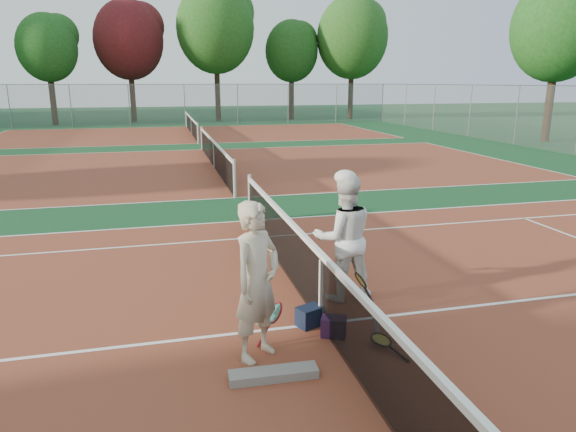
{
  "coord_description": "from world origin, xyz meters",
  "views": [
    {
      "loc": [
        -1.95,
        -6.03,
        3.17
      ],
      "look_at": [
        0.0,
        1.81,
        1.05
      ],
      "focal_mm": 32.0,
      "sensor_mm": 36.0,
      "label": 1
    }
  ],
  "objects": [
    {
      "name": "ground",
      "position": [
        0.0,
        0.0,
        0.0
      ],
      "size": [
        130.0,
        130.0,
        0.0
      ],
      "primitive_type": "plane",
      "color": "#103D1D",
      "rests_on": "ground"
    },
    {
      "name": "court_main",
      "position": [
        0.0,
        0.0,
        0.0
      ],
      "size": [
        23.77,
        10.97,
        0.01
      ],
      "primitive_type": "cube",
      "color": "brown",
      "rests_on": "ground"
    },
    {
      "name": "court_far_a",
      "position": [
        0.0,
        13.5,
        0.0
      ],
      "size": [
        23.77,
        10.97,
        0.01
      ],
      "primitive_type": "cube",
      "color": "brown",
      "rests_on": "ground"
    },
    {
      "name": "court_far_b",
      "position": [
        0.0,
        27.0,
        0.0
      ],
      "size": [
        23.77,
        10.97,
        0.01
      ],
      "primitive_type": "cube",
      "color": "brown",
      "rests_on": "ground"
    },
    {
      "name": "net_main",
      "position": [
        0.0,
        0.0,
        0.51
      ],
      "size": [
        0.1,
        10.98,
        1.02
      ],
      "primitive_type": null,
      "color": "black",
      "rests_on": "ground"
    },
    {
      "name": "net_far_a",
      "position": [
        0.0,
        13.5,
        0.51
      ],
      "size": [
        0.1,
        10.98,
        1.02
      ],
      "primitive_type": null,
      "color": "black",
      "rests_on": "ground"
    },
    {
      "name": "net_far_b",
      "position": [
        0.0,
        27.0,
        0.51
      ],
      "size": [
        0.1,
        10.98,
        1.02
      ],
      "primitive_type": null,
      "color": "black",
      "rests_on": "ground"
    },
    {
      "name": "fence_back",
      "position": [
        0.0,
        34.0,
        1.5
      ],
      "size": [
        32.0,
        0.06,
        3.0
      ],
      "primitive_type": null,
      "color": "slate",
      "rests_on": "ground"
    },
    {
      "name": "player_a",
      "position": [
        -0.97,
        -0.61,
        0.95
      ],
      "size": [
        0.82,
        0.79,
        1.89
      ],
      "primitive_type": "imported",
      "rotation": [
        0.0,
        0.0,
        0.7
      ],
      "color": "beige",
      "rests_on": "ground"
    },
    {
      "name": "player_b",
      "position": [
        0.58,
        0.76,
        0.95
      ],
      "size": [
        0.97,
        0.78,
        1.89
      ],
      "primitive_type": "imported",
      "rotation": [
        0.0,
        0.0,
        3.07
      ],
      "color": "white",
      "rests_on": "ground"
    },
    {
      "name": "racket_red",
      "position": [
        -0.7,
        -0.36,
        0.27
      ],
      "size": [
        0.38,
        0.33,
        0.53
      ],
      "primitive_type": null,
      "rotation": [
        0.0,
        0.0,
        0.19
      ],
      "color": "maroon",
      "rests_on": "ground"
    },
    {
      "name": "racket_black_held",
      "position": [
        0.72,
        0.38,
        0.27
      ],
      "size": [
        0.36,
        0.32,
        0.54
      ],
      "primitive_type": null,
      "rotation": [
        0.0,
        0.0,
        3.29
      ],
      "color": "black",
      "rests_on": "ground"
    },
    {
      "name": "racket_spare",
      "position": [
        0.54,
        -0.76,
        0.06
      ],
      "size": [
        0.46,
        0.65,
        0.13
      ],
      "primitive_type": null,
      "rotation": [
        0.0,
        0.0,
        1.93
      ],
      "color": "black",
      "rests_on": "ground"
    },
    {
      "name": "sports_bag_navy",
      "position": [
        -0.15,
        -0.0,
        0.13
      ],
      "size": [
        0.4,
        0.35,
        0.27
      ],
      "primitive_type": "cube",
      "rotation": [
        0.0,
        0.0,
        0.4
      ],
      "color": "black",
      "rests_on": "ground"
    },
    {
      "name": "sports_bag_purple",
      "position": [
        0.07,
        -0.35,
        0.13
      ],
      "size": [
        0.38,
        0.33,
        0.26
      ],
      "primitive_type": "cube",
      "rotation": [
        0.0,
        0.0,
        -0.44
      ],
      "color": "#29112D",
      "rests_on": "ground"
    },
    {
      "name": "net_cover_canvas",
      "position": [
        -0.89,
        -1.13,
        0.05
      ],
      "size": [
        0.99,
        0.27,
        0.1
      ],
      "primitive_type": "cube",
      "rotation": [
        0.0,
        0.0,
        -0.04
      ],
      "color": "slate",
      "rests_on": "ground"
    },
    {
      "name": "water_bottle",
      "position": [
        0.64,
        -0.38,
        0.15
      ],
      "size": [
        0.09,
        0.09,
        0.3
      ],
      "primitive_type": "cylinder",
      "color": "silver",
      "rests_on": "ground"
    },
    {
      "name": "tree_back_1",
      "position": [
        -9.6,
        36.59,
        5.57
      ],
      "size": [
        4.29,
        4.29,
        8.07
      ],
      "color": "#382314",
      "rests_on": "ground"
    },
    {
      "name": "tree_back_maroon",
      "position": [
        -3.89,
        38.28,
        6.36
      ],
      "size": [
        5.38,
        5.38,
        9.47
      ],
      "color": "#382314",
      "rests_on": "ground"
    },
    {
      "name": "tree_back_3",
      "position": [
        2.92,
        37.84,
        7.34
      ],
      "size": [
        6.25,
        6.25,
        10.95
      ],
      "color": "#382314",
      "rests_on": "ground"
    },
    {
      "name": "tree_back_4",
      "position": [
        9.33,
        38.13,
        5.66
      ],
      "size": [
        4.47,
        4.47,
        8.26
      ],
      "color": "#382314",
      "rests_on": "ground"
    },
    {
      "name": "tree_back_5",
      "position": [
        14.44,
        37.25,
        6.82
      ],
      "size": [
        6.03,
        6.03,
        10.3
      ],
      "color": "#382314",
      "rests_on": "ground"
    },
    {
      "name": "tree_right_1",
      "position": [
        18.63,
        18.12,
        5.87
      ],
      "size": [
        4.81,
        4.81,
        8.66
      ],
      "color": "#382314",
      "rests_on": "ground"
    }
  ]
}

